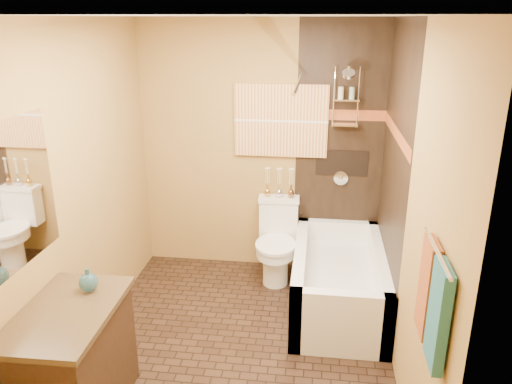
% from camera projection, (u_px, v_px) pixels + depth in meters
% --- Properties ---
extents(floor, '(3.00, 3.00, 0.00)m').
position_uv_depth(floor, '(237.00, 350.00, 3.95)').
color(floor, black).
rests_on(floor, ground).
extents(wall_left, '(0.02, 3.00, 2.50)m').
position_uv_depth(wall_left, '(75.00, 195.00, 3.68)').
color(wall_left, '#A97D41').
rests_on(wall_left, floor).
extents(wall_right, '(0.02, 3.00, 2.50)m').
position_uv_depth(wall_right, '(409.00, 210.00, 3.39)').
color(wall_right, '#A97D41').
rests_on(wall_right, floor).
extents(wall_back, '(2.40, 0.02, 2.50)m').
position_uv_depth(wall_back, '(261.00, 150.00, 4.94)').
color(wall_back, '#A97D41').
rests_on(wall_back, floor).
extents(wall_front, '(2.40, 0.02, 2.50)m').
position_uv_depth(wall_front, '(176.00, 324.00, 2.13)').
color(wall_front, '#A97D41').
rests_on(wall_front, floor).
extents(ceiling, '(3.00, 3.00, 0.00)m').
position_uv_depth(ceiling, '(232.00, 16.00, 3.12)').
color(ceiling, silver).
rests_on(ceiling, wall_back).
extents(alcove_tile_back, '(0.85, 0.01, 2.50)m').
position_uv_depth(alcove_tile_back, '(340.00, 153.00, 4.83)').
color(alcove_tile_back, black).
rests_on(alcove_tile_back, wall_back).
extents(alcove_tile_right, '(0.01, 1.50, 2.50)m').
position_uv_depth(alcove_tile_right, '(393.00, 177.00, 4.09)').
color(alcove_tile_right, black).
rests_on(alcove_tile_right, wall_right).
extents(mosaic_band_back, '(0.85, 0.01, 0.10)m').
position_uv_depth(mosaic_band_back, '(342.00, 115.00, 4.70)').
color(mosaic_band_back, maroon).
rests_on(mosaic_band_back, alcove_tile_back).
extents(mosaic_band_right, '(0.01, 1.50, 0.10)m').
position_uv_depth(mosaic_band_right, '(396.00, 133.00, 3.97)').
color(mosaic_band_right, maroon).
rests_on(mosaic_band_right, alcove_tile_right).
extents(alcove_niche, '(0.50, 0.01, 0.25)m').
position_uv_depth(alcove_niche, '(342.00, 163.00, 4.86)').
color(alcove_niche, black).
rests_on(alcove_niche, alcove_tile_back).
extents(shower_fixtures, '(0.24, 0.33, 1.16)m').
position_uv_depth(shower_fixtures, '(345.00, 112.00, 4.59)').
color(shower_fixtures, silver).
rests_on(shower_fixtures, floor).
extents(curtain_rod, '(0.03, 1.55, 0.03)m').
position_uv_depth(curtain_rod, '(300.00, 80.00, 3.93)').
color(curtain_rod, silver).
rests_on(curtain_rod, wall_back).
extents(towel_bar, '(0.02, 0.55, 0.02)m').
position_uv_depth(towel_bar, '(437.00, 251.00, 2.35)').
color(towel_bar, silver).
rests_on(towel_bar, wall_right).
extents(towel_teal, '(0.05, 0.22, 0.52)m').
position_uv_depth(towel_teal, '(438.00, 316.00, 2.31)').
color(towel_teal, '#20566C').
rests_on(towel_teal, towel_bar).
extents(towel_rust, '(0.05, 0.22, 0.52)m').
position_uv_depth(towel_rust, '(428.00, 288.00, 2.56)').
color(towel_rust, brown).
rests_on(towel_rust, towel_bar).
extents(sunset_painting, '(0.90, 0.04, 0.70)m').
position_uv_depth(sunset_painting, '(281.00, 121.00, 4.79)').
color(sunset_painting, '#C3692D').
rests_on(sunset_painting, wall_back).
extents(vanity_mirror, '(0.01, 1.00, 0.90)m').
position_uv_depth(vanity_mirror, '(5.00, 201.00, 2.84)').
color(vanity_mirror, white).
rests_on(vanity_mirror, wall_left).
extents(bathtub, '(0.80, 1.50, 0.55)m').
position_uv_depth(bathtub, '(338.00, 285.00, 4.48)').
color(bathtub, white).
rests_on(bathtub, floor).
extents(toilet, '(0.41, 0.60, 0.80)m').
position_uv_depth(toilet, '(277.00, 241.00, 4.92)').
color(toilet, white).
rests_on(toilet, floor).
extents(vanity, '(0.57, 0.92, 0.80)m').
position_uv_depth(vanity, '(72.00, 364.00, 3.17)').
color(vanity, black).
rests_on(vanity, floor).
extents(teal_bottle, '(0.16, 0.16, 0.20)m').
position_uv_depth(teal_bottle, '(88.00, 280.00, 3.23)').
color(teal_bottle, '#215565').
rests_on(teal_bottle, vanity).
extents(bud_vases, '(0.30, 0.06, 0.29)m').
position_uv_depth(bud_vases, '(279.00, 182.00, 4.91)').
color(bud_vases, gold).
rests_on(bud_vases, toilet).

